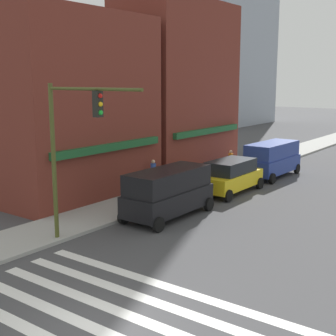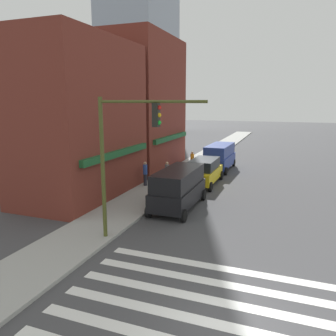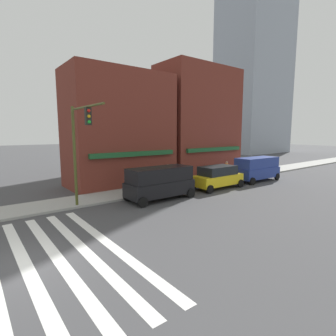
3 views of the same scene
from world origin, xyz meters
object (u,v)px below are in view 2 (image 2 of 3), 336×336
(suv_yellow, at_px, (204,171))
(pedestrian_grey_coat, at_px, (167,173))
(van_blue, at_px, (220,156))
(van_black, at_px, (178,187))
(pedestrian_orange_vest, at_px, (192,161))
(traffic_signal, at_px, (124,146))
(pedestrian_blue_shirt, at_px, (145,173))

(suv_yellow, height_order, pedestrian_grey_coat, suv_yellow)
(pedestrian_grey_coat, bearing_deg, van_blue, -168.78)
(van_black, xyz_separation_m, pedestrian_orange_vest, (9.68, 1.98, -0.21))
(pedestrian_orange_vest, bearing_deg, pedestrian_grey_coat, -22.28)
(suv_yellow, height_order, pedestrian_orange_vest, suv_yellow)
(traffic_signal, bearing_deg, suv_yellow, -3.14)
(suv_yellow, relative_size, pedestrian_blue_shirt, 2.66)
(van_blue, relative_size, pedestrian_grey_coat, 2.86)
(van_black, height_order, van_blue, same)
(van_blue, bearing_deg, pedestrian_orange_vest, 139.71)
(van_black, xyz_separation_m, suv_yellow, (6.13, 0.00, -0.25))
(van_blue, height_order, pedestrian_blue_shirt, van_blue)
(traffic_signal, height_order, suv_yellow, traffic_signal)
(traffic_signal, bearing_deg, van_black, -6.66)
(suv_yellow, bearing_deg, traffic_signal, 177.14)
(suv_yellow, xyz_separation_m, pedestrian_blue_shirt, (-2.49, 3.79, 0.04))
(pedestrian_grey_coat, bearing_deg, pedestrian_blue_shirt, -40.48)
(traffic_signal, distance_m, van_blue, 17.60)
(suv_yellow, xyz_separation_m, pedestrian_grey_coat, (-1.90, 2.30, 0.04))
(traffic_signal, relative_size, pedestrian_blue_shirt, 3.62)
(van_blue, xyz_separation_m, pedestrian_orange_vest, (-2.20, 1.98, -0.21))
(van_black, bearing_deg, pedestrian_orange_vest, 11.32)
(traffic_signal, distance_m, pedestrian_blue_shirt, 10.16)
(pedestrian_blue_shirt, relative_size, pedestrian_grey_coat, 1.00)
(van_blue, xyz_separation_m, pedestrian_grey_coat, (-7.65, 2.30, -0.21))
(traffic_signal, height_order, van_blue, traffic_signal)
(traffic_signal, distance_m, pedestrian_grey_coat, 10.35)
(van_black, relative_size, pedestrian_blue_shirt, 2.83)
(van_blue, height_order, pedestrian_grey_coat, van_blue)
(pedestrian_orange_vest, bearing_deg, van_blue, 119.22)
(van_black, distance_m, pedestrian_blue_shirt, 5.27)
(pedestrian_grey_coat, bearing_deg, traffic_signal, 37.75)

